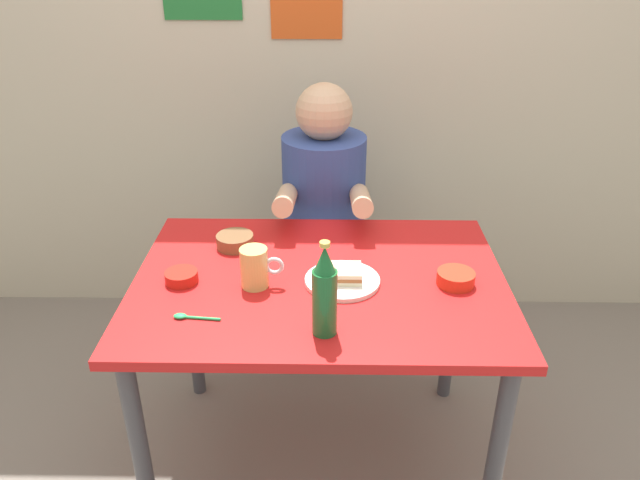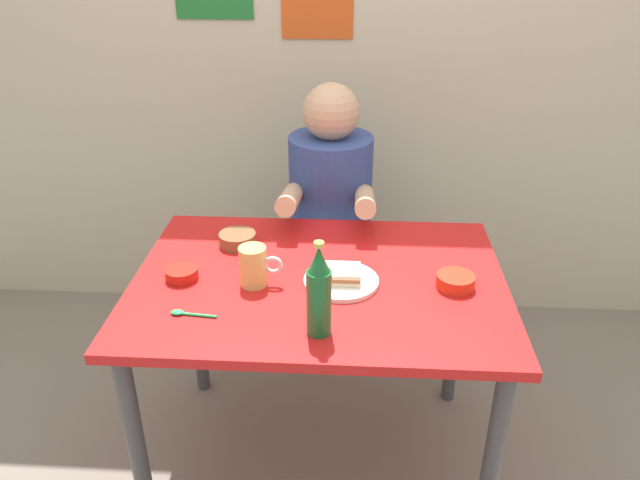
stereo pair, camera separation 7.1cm
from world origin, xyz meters
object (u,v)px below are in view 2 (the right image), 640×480
Objects in this scene: plate_orange at (341,281)px; beer_mug at (254,266)px; stool at (330,280)px; sauce_bowl_chili at (456,281)px; beer_bottle at (319,293)px; person_seated at (330,189)px; dining_table at (319,304)px; sandwich at (341,274)px.

plate_orange is 0.26m from beer_mug.
sauce_bowl_chili is at bearing -59.40° from stool.
beer_mug is at bearing 132.06° from beer_bottle.
person_seated is at bearing 95.42° from plate_orange.
stool is 1.03m from beer_bottle.
dining_table is 0.63m from person_seated.
plate_orange is (0.06, -0.65, -0.02)m from person_seated.
stool is 0.77m from plate_orange.
sandwich is 0.87× the size of beer_mug.
beer_mug reaches higher than sauce_bowl_chili.
beer_mug is 0.31m from beer_bottle.
sauce_bowl_chili reaches higher than stool.
stool is 3.57× the size of beer_mug.
person_seated reaches higher than beer_bottle.
beer_mug is at bearing -105.88° from person_seated.
beer_bottle is (0.01, -0.90, 0.51)m from stool.
beer_bottle reaches higher than beer_mug.
beer_bottle is at bearing -89.25° from person_seated.
dining_table is 10.00× the size of sandwich.
dining_table is 1.53× the size of person_seated.
plate_orange is 0.33m from sauce_bowl_chili.
plate_orange is at bearing -84.68° from stool.
sauce_bowl_chili is (0.39, -0.65, -0.00)m from person_seated.
beer_mug is at bearing -175.66° from sandwich.
person_seated is at bearing 74.12° from beer_mug.
stool is at bearing 89.52° from dining_table.
stool is at bearing 95.32° from plate_orange.
person_seated is (0.01, 0.62, 0.12)m from dining_table.
plate_orange is 0.27m from beer_bottle.
dining_table is 8.73× the size of beer_mug.
beer_bottle is (-0.05, -0.24, 0.11)m from plate_orange.
plate_orange is 0.02m from sandwich.
person_seated is (0.00, -0.01, 0.42)m from stool.
dining_table is 0.41m from sauce_bowl_chili.
plate_orange is at bearing 90.00° from sandwich.
plate_orange is 2.00× the size of sandwich.
sauce_bowl_chili reaches higher than dining_table.
sandwich is (0.06, -0.66, 0.42)m from stool.
sandwich is (0.00, -0.00, 0.02)m from plate_orange.
sauce_bowl_chili is at bearing -0.32° from plate_orange.
beer_mug is at bearing -178.30° from sauce_bowl_chili.
plate_orange is at bearing -84.58° from person_seated.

